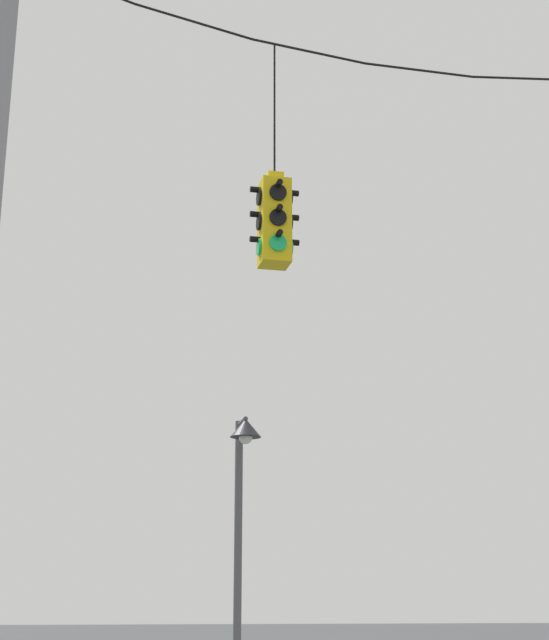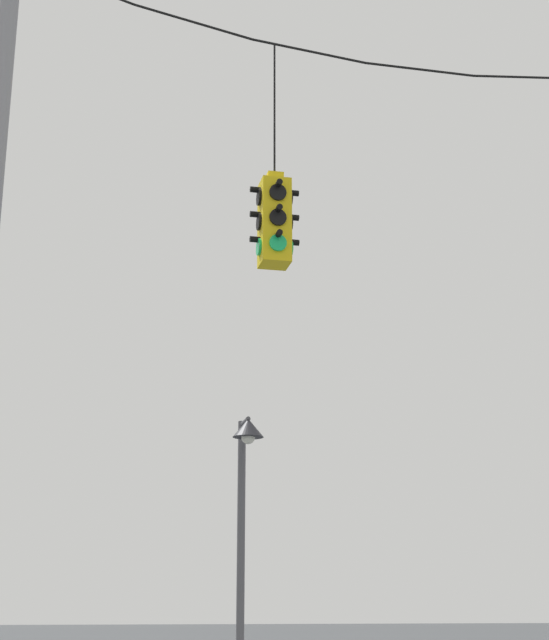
# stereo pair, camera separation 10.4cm
# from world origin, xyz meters

# --- Properties ---
(span_wire) EXTENTS (10.13, 0.03, 0.87)m
(span_wire) POSITION_xyz_m (0.00, 0.19, 8.55)
(span_wire) COLOR black
(traffic_light_over_intersection) EXTENTS (0.58, 0.58, 2.88)m
(traffic_light_over_intersection) POSITION_xyz_m (-1.89, 0.19, 6.04)
(traffic_light_over_intersection) COLOR yellow
(street_lamp) EXTENTS (0.46, 0.80, 4.48)m
(street_lamp) POSITION_xyz_m (-1.45, 4.29, 3.31)
(street_lamp) COLOR #515156
(street_lamp) RESTS_ON ground_plane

